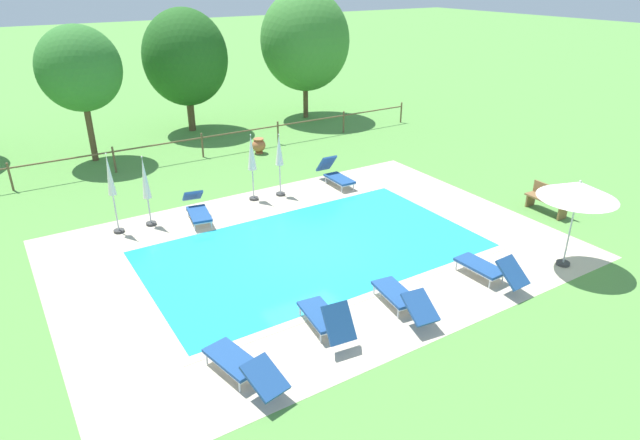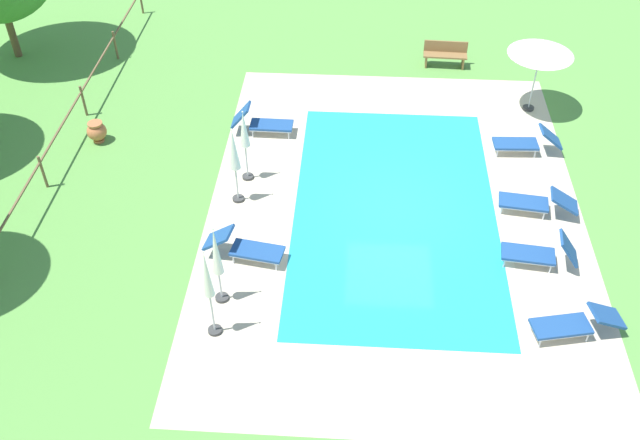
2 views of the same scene
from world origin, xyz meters
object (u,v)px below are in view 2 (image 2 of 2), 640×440
(sun_lounger_south_mid, at_px, (574,324))
(wooden_bench_lawn_side, at_px, (445,54))
(sun_lounger_north_near_steps, at_px, (540,253))
(sun_lounger_north_end, at_px, (535,202))
(patio_umbrella_closed_row_mid_east, at_px, (216,256))
(patio_umbrella_closed_row_west, at_px, (234,154))
(terracotta_urn_near_fence, at_px, (97,131))
(sun_lounger_north_mid, at_px, (526,142))
(patio_umbrella_closed_row_mid_west, at_px, (208,282))
(sun_lounger_south_near_corner, at_px, (246,247))
(patio_umbrella_open_foreground, at_px, (542,48))
(sun_lounger_north_far, at_px, (263,122))
(patio_umbrella_closed_row_centre, at_px, (244,134))

(sun_lounger_south_mid, bearing_deg, wooden_bench_lawn_side, 9.70)
(sun_lounger_north_near_steps, relative_size, sun_lounger_south_mid, 0.87)
(sun_lounger_north_end, height_order, wooden_bench_lawn_side, wooden_bench_lawn_side)
(sun_lounger_north_near_steps, distance_m, patio_umbrella_closed_row_mid_east, 7.86)
(patio_umbrella_closed_row_west, bearing_deg, terracotta_urn_near_fence, 61.70)
(sun_lounger_north_mid, distance_m, patio_umbrella_closed_row_mid_west, 10.93)
(sun_lounger_south_mid, height_order, patio_umbrella_closed_row_mid_west, patio_umbrella_closed_row_mid_west)
(sun_lounger_north_mid, height_order, terracotta_urn_near_fence, sun_lounger_north_mid)
(sun_lounger_north_near_steps, bearing_deg, wooden_bench_lawn_side, 9.52)
(sun_lounger_south_near_corner, xyz_separation_m, terracotta_urn_near_fence, (4.75, 5.19, -0.01))
(patio_umbrella_open_foreground, distance_m, patio_umbrella_closed_row_mid_west, 12.94)
(patio_umbrella_closed_row_mid_east, bearing_deg, sun_lounger_south_mid, -94.01)
(sun_lounger_north_far, bearing_deg, sun_lounger_south_mid, -133.32)
(sun_lounger_north_mid, bearing_deg, sun_lounger_north_far, 86.20)
(sun_lounger_north_end, height_order, sun_lounger_south_near_corner, sun_lounger_south_near_corner)
(patio_umbrella_closed_row_centre, bearing_deg, sun_lounger_south_near_corner, -172.66)
(sun_lounger_north_end, distance_m, patio_umbrella_closed_row_west, 8.08)
(sun_lounger_north_mid, bearing_deg, wooden_bench_lawn_side, 21.81)
(sun_lounger_north_mid, xyz_separation_m, patio_umbrella_closed_row_west, (-2.71, 8.15, 1.20))
(sun_lounger_north_near_steps, height_order, terracotta_urn_near_fence, sun_lounger_north_near_steps)
(sun_lounger_south_near_corner, height_order, terracotta_urn_near_fence, sun_lounger_south_near_corner)
(patio_umbrella_open_foreground, xyz_separation_m, patio_umbrella_closed_row_mid_west, (-9.73, 8.51, -0.54))
(patio_umbrella_closed_row_mid_east, bearing_deg, wooden_bench_lawn_side, -27.72)
(sun_lounger_north_mid, relative_size, patio_umbrella_closed_row_mid_east, 0.88)
(sun_lounger_north_end, relative_size, patio_umbrella_open_foreground, 0.86)
(patio_umbrella_open_foreground, relative_size, patio_umbrella_closed_row_mid_west, 0.97)
(sun_lounger_south_mid, bearing_deg, sun_lounger_north_end, 2.56)
(sun_lounger_south_near_corner, xyz_separation_m, sun_lounger_south_mid, (-1.96, -7.63, -0.02))
(sun_lounger_north_near_steps, bearing_deg, patio_umbrella_closed_row_west, 75.45)
(patio_umbrella_closed_row_mid_east, bearing_deg, patio_umbrella_closed_row_centre, 0.25)
(wooden_bench_lawn_side, bearing_deg, sun_lounger_north_far, 127.74)
(sun_lounger_north_end, distance_m, patio_umbrella_closed_row_mid_east, 8.70)
(sun_lounger_north_far, height_order, patio_umbrella_closed_row_mid_west, patio_umbrella_closed_row_mid_west)
(sun_lounger_north_mid, xyz_separation_m, wooden_bench_lawn_side, (5.04, 2.02, 0.09))
(patio_umbrella_open_foreground, height_order, patio_umbrella_closed_row_west, patio_umbrella_open_foreground)
(patio_umbrella_closed_row_west, bearing_deg, patio_umbrella_closed_row_centre, -7.45)
(sun_lounger_north_far, distance_m, sun_lounger_north_end, 8.36)
(sun_lounger_south_near_corner, distance_m, patio_umbrella_closed_row_mid_east, 1.79)
(sun_lounger_north_end, relative_size, patio_umbrella_closed_row_mid_east, 0.93)
(sun_lounger_south_near_corner, height_order, patio_umbrella_closed_row_centre, patio_umbrella_closed_row_centre)
(sun_lounger_north_far, relative_size, sun_lounger_south_near_corner, 0.90)
(sun_lounger_north_far, bearing_deg, sun_lounger_north_mid, -93.80)
(sun_lounger_north_near_steps, relative_size, wooden_bench_lawn_side, 1.24)
(patio_umbrella_open_foreground, height_order, patio_umbrella_closed_row_mid_west, patio_umbrella_closed_row_mid_west)
(patio_umbrella_closed_row_mid_east, bearing_deg, sun_lounger_south_near_corner, -15.83)
(sun_lounger_north_end, bearing_deg, terracotta_urn_near_fence, 78.67)
(sun_lounger_north_mid, distance_m, patio_umbrella_closed_row_mid_east, 10.27)
(patio_umbrella_closed_row_west, relative_size, wooden_bench_lawn_side, 1.55)
(terracotta_urn_near_fence, bearing_deg, sun_lounger_south_mid, -117.62)
(sun_lounger_north_far, height_order, sun_lounger_north_end, sun_lounger_north_far)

